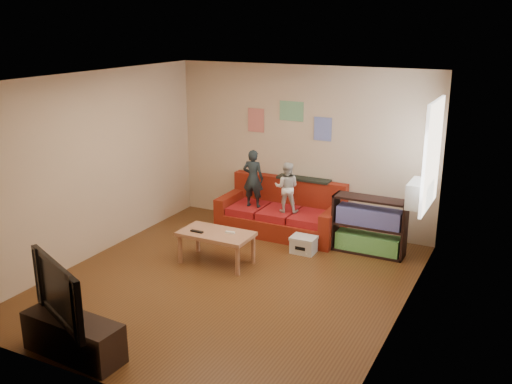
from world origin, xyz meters
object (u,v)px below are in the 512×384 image
at_px(sofa, 282,214).
at_px(coffee_table, 216,237).
at_px(child_b, 287,187).
at_px(bookshelf, 369,229).
at_px(tv_stand, 74,337).
at_px(child_a, 253,178).
at_px(television, 69,289).
at_px(file_box, 304,245).

bearing_deg(sofa, coffee_table, -101.24).
bearing_deg(child_b, bookshelf, 161.55).
bearing_deg(tv_stand, coffee_table, 90.98).
relative_size(sofa, tv_stand, 1.75).
height_order(child_a, television, child_a).
bearing_deg(child_a, television, 83.90).
bearing_deg(bookshelf, sofa, 170.88).
xyz_separation_m(coffee_table, bookshelf, (1.85, 1.35, -0.02)).
xyz_separation_m(sofa, television, (-0.44, -4.32, 0.47)).
relative_size(bookshelf, file_box, 2.90).
xyz_separation_m(child_b, tv_stand, (-0.58, -4.15, -0.62)).
distance_m(child_b, tv_stand, 4.24).
relative_size(child_a, file_box, 2.55).
height_order(bookshelf, file_box, bookshelf).
distance_m(file_box, television, 3.85).
distance_m(child_b, coffee_table, 1.56).
bearing_deg(tv_stand, bookshelf, 67.69).
xyz_separation_m(sofa, coffee_table, (-0.32, -1.60, 0.11)).
bearing_deg(bookshelf, file_box, -153.35).
relative_size(file_box, television, 0.32).
bearing_deg(child_a, coffee_table, 89.08).
relative_size(sofa, child_a, 2.10).
height_order(child_b, coffee_table, child_b).
height_order(file_box, television, television).
relative_size(coffee_table, bookshelf, 0.96).
bearing_deg(file_box, child_b, 135.24).
height_order(bookshelf, tv_stand, bookshelf).
xyz_separation_m(child_a, television, (0.02, -4.15, -0.14)).
bearing_deg(television, sofa, 108.48).
height_order(tv_stand, television, television).
distance_m(bookshelf, television, 4.54).
bearing_deg(coffee_table, bookshelf, 36.13).
relative_size(file_box, tv_stand, 0.33).
relative_size(coffee_table, tv_stand, 0.91).
height_order(bookshelf, television, television).
xyz_separation_m(coffee_table, tv_stand, (-0.12, -2.72, -0.19)).
relative_size(sofa, child_b, 2.46).
height_order(coffee_table, bookshelf, bookshelf).
bearing_deg(tv_stand, sofa, 87.72).
height_order(child_a, file_box, child_a).
height_order(coffee_table, file_box, coffee_table).
bearing_deg(tv_stand, child_a, 93.70).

